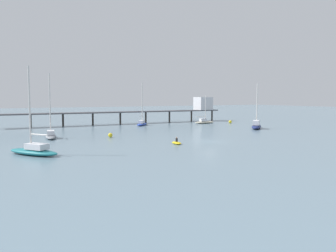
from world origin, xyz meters
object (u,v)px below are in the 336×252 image
(sailboat_teal, at_px, (34,150))
(sailboat_gray, at_px, (51,134))
(mooring_buoy_far, at_px, (230,122))
(dinghy_yellow, at_px, (177,143))
(sailboat_navy, at_px, (256,125))
(sailboat_blue, at_px, (142,123))
(sailboat_cream, at_px, (204,121))
(pier, at_px, (164,108))
(mooring_buoy_outer, at_px, (110,135))

(sailboat_teal, height_order, sailboat_gray, sailboat_gray)
(sailboat_gray, xyz_separation_m, mooring_buoy_far, (50.67, 11.75, -0.31))
(dinghy_yellow, bearing_deg, sailboat_navy, 24.20)
(sailboat_blue, height_order, mooring_buoy_far, sailboat_blue)
(sailboat_teal, xyz_separation_m, sailboat_gray, (5.05, 17.34, 0.04))
(sailboat_blue, height_order, dinghy_yellow, sailboat_blue)
(sailboat_teal, distance_m, dinghy_yellow, 21.08)
(mooring_buoy_far, bearing_deg, dinghy_yellow, -139.98)
(sailboat_teal, xyz_separation_m, sailboat_blue, (30.81, 34.52, 0.01))
(sailboat_cream, xyz_separation_m, sailboat_gray, (-43.57, -14.41, 0.13))
(sailboat_gray, height_order, mooring_buoy_far, sailboat_gray)
(sailboat_cream, bearing_deg, mooring_buoy_far, -20.51)
(sailboat_teal, bearing_deg, sailboat_blue, 48.24)
(sailboat_cream, relative_size, sailboat_blue, 0.71)
(sailboat_cream, height_order, sailboat_gray, sailboat_gray)
(pier, relative_size, sailboat_blue, 5.63)
(sailboat_teal, xyz_separation_m, mooring_buoy_outer, (14.84, 13.41, -0.29))
(sailboat_gray, bearing_deg, sailboat_teal, -106.25)
(sailboat_teal, xyz_separation_m, mooring_buoy_far, (55.73, 29.09, -0.27))
(sailboat_blue, bearing_deg, sailboat_navy, -47.41)
(pier, xyz_separation_m, sailboat_teal, (-40.79, -41.01, -3.55))
(sailboat_teal, bearing_deg, sailboat_gray, 73.75)
(sailboat_navy, height_order, mooring_buoy_outer, sailboat_navy)
(sailboat_cream, distance_m, sailboat_blue, 18.03)
(sailboat_cream, relative_size, dinghy_yellow, 2.96)
(sailboat_teal, bearing_deg, sailboat_navy, 14.65)
(dinghy_yellow, xyz_separation_m, mooring_buoy_outer, (-6.23, 13.42, 0.19))
(dinghy_yellow, bearing_deg, sailboat_gray, 132.72)
(sailboat_cream, xyz_separation_m, mooring_buoy_outer, (-33.78, -18.34, -0.20))
(pier, bearing_deg, dinghy_yellow, -115.67)
(sailboat_blue, xyz_separation_m, mooring_buoy_outer, (-15.97, -21.10, -0.30))
(mooring_buoy_outer, bearing_deg, sailboat_blue, 52.88)
(sailboat_blue, distance_m, mooring_buoy_outer, 26.47)
(sailboat_cream, height_order, mooring_buoy_far, sailboat_cream)
(dinghy_yellow, height_order, mooring_buoy_far, dinghy_yellow)
(sailboat_gray, xyz_separation_m, mooring_buoy_outer, (9.79, -3.93, -0.33))
(pier, height_order, mooring_buoy_outer, pier)
(sailboat_cream, bearing_deg, sailboat_blue, 171.17)
(pier, distance_m, sailboat_blue, 12.41)
(pier, xyz_separation_m, sailboat_navy, (9.64, -27.83, -3.44))
(sailboat_blue, height_order, sailboat_navy, sailboat_blue)
(mooring_buoy_outer, bearing_deg, pier, 46.77)
(mooring_buoy_far, bearing_deg, pier, 141.43)
(sailboat_navy, bearing_deg, mooring_buoy_far, 71.58)
(pier, distance_m, sailboat_cream, 12.67)
(sailboat_blue, bearing_deg, sailboat_gray, -146.30)
(sailboat_cream, distance_m, mooring_buoy_far, 7.58)
(sailboat_teal, distance_m, mooring_buoy_far, 62.86)
(sailboat_navy, xyz_separation_m, mooring_buoy_outer, (-35.58, 0.23, -0.40))
(pier, bearing_deg, sailboat_cream, -49.74)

